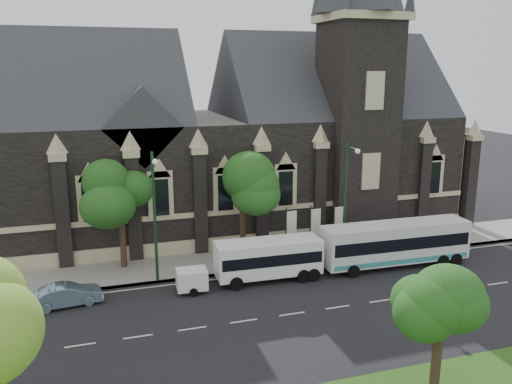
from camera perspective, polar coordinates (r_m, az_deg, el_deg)
name	(u,v)px	position (r m, az deg, el deg)	size (l,w,h in m)	color
ground	(244,321)	(31.35, -1.35, -13.80)	(160.00, 160.00, 0.00)	black
sidewalk	(208,263)	(39.75, -5.22, -7.68)	(80.00, 5.00, 0.15)	gray
museum	(239,137)	(47.75, -1.82, 5.97)	(40.00, 17.70, 29.90)	black
tree_park_east	(442,300)	(24.34, 19.51, -10.93)	(3.40, 3.40, 6.28)	black
tree_walk_right	(244,182)	(39.98, -1.27, 1.10)	(4.08, 4.08, 7.80)	black
tree_walk_left	(123,191)	(38.52, -14.24, 0.08)	(3.91, 3.91, 7.64)	black
street_lamp_near	(346,195)	(39.34, 9.77, -0.35)	(0.36, 1.88, 9.00)	#16321D
street_lamp_mid	(155,211)	(35.32, -10.90, -1.98)	(0.36, 1.88, 9.00)	#16321D
banner_flag_left	(290,228)	(40.25, 3.65, -3.90)	(0.90, 0.10, 4.00)	#16321D
banner_flag_center	(314,226)	(40.99, 6.27, -3.63)	(0.90, 0.10, 4.00)	#16321D
banner_flag_right	(337,223)	(41.81, 8.78, -3.37)	(0.90, 0.10, 4.00)	#16321D
tour_coach	(396,243)	(40.04, 14.87, -5.34)	(11.21, 2.82, 3.25)	silver
shuttle_bus	(269,257)	(36.36, 1.37, -7.06)	(7.33, 2.73, 2.80)	white
box_trailer	(192,279)	(34.95, -6.96, -9.36)	(2.90, 1.70, 1.53)	white
sedan	(67,295)	(34.89, -19.80, -10.45)	(1.47, 4.22, 1.39)	slate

